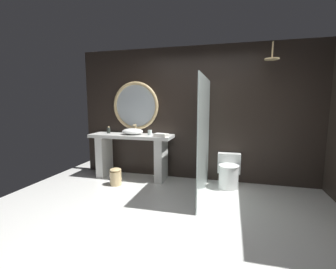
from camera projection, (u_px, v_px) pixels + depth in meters
ground_plane at (171, 224)px, 2.96m from camera, size 5.76×5.76×0.00m
back_wall_panel at (195, 114)px, 4.60m from camera, size 4.80×0.10×2.60m
vanity_counter at (132, 151)px, 4.70m from camera, size 1.67×0.52×0.90m
vessel_sink at (133, 131)px, 4.64m from camera, size 0.43×0.35×0.19m
tumbler_cup at (150, 133)px, 4.54m from camera, size 0.08×0.08×0.10m
soap_dispenser at (109, 130)px, 4.81m from camera, size 0.07×0.07×0.15m
round_wall_mirror at (136, 106)px, 4.81m from camera, size 1.00×0.07×1.00m
shower_glass_panel at (204, 138)px, 3.78m from camera, size 0.02×1.55×1.93m
rain_shower_head at (272, 58)px, 3.74m from camera, size 0.23×0.23×0.28m
toilet at (229, 172)px, 4.24m from camera, size 0.42×0.53×0.58m
waste_bin at (116, 176)px, 4.34m from camera, size 0.22×0.22×0.32m
folded_hand_towel at (161, 135)px, 4.32m from camera, size 0.29×0.22×0.06m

